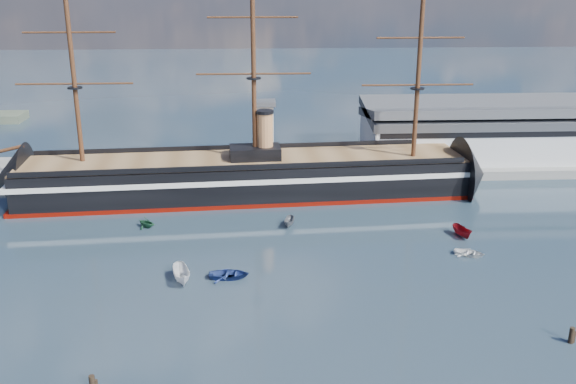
{
  "coord_description": "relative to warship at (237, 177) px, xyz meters",
  "views": [
    {
      "loc": [
        0.66,
        -63.74,
        42.32
      ],
      "look_at": [
        6.11,
        35.0,
        9.0
      ],
      "focal_mm": 40.0,
      "sensor_mm": 36.0,
      "label": 1
    }
  ],
  "objects": [
    {
      "name": "ground",
      "position": [
        2.84,
        -20.0,
        -4.04
      ],
      "size": [
        600.0,
        600.0,
        0.0
      ],
      "primitive_type": "plane",
      "color": "#1C3040",
      "rests_on": "ground"
    },
    {
      "name": "quay",
      "position": [
        12.84,
        16.0,
        -4.04
      ],
      "size": [
        180.0,
        18.0,
        2.0
      ],
      "primitive_type": "cube",
      "color": "slate",
      "rests_on": "ground"
    },
    {
      "name": "warehouse",
      "position": [
        60.84,
        20.0,
        3.95
      ],
      "size": [
        63.0,
        21.0,
        11.6
      ],
      "color": "#B7BABC",
      "rests_on": "ground"
    },
    {
      "name": "quay_tower",
      "position": [
        5.84,
        13.0,
        5.72
      ],
      "size": [
        5.0,
        5.0,
        15.0
      ],
      "color": "silver",
      "rests_on": "ground"
    },
    {
      "name": "warship",
      "position": [
        0.0,
        0.0,
        0.0
      ],
      "size": [
        113.39,
        22.18,
        53.94
      ],
      "rotation": [
        0.0,
        0.0,
        0.07
      ],
      "color": "black",
      "rests_on": "ground"
    },
    {
      "name": "motorboat_a",
      "position": [
        -7.26,
        -38.72,
        -4.04
      ],
      "size": [
        7.58,
        4.26,
        2.86
      ],
      "primitive_type": "imported",
      "rotation": [
        0.0,
        0.0,
        0.24
      ],
      "color": "silver",
      "rests_on": "ground"
    },
    {
      "name": "motorboat_b",
      "position": [
        -0.48,
        -37.68,
        -4.04
      ],
      "size": [
        1.52,
        3.72,
        1.73
      ],
      "primitive_type": "imported",
      "rotation": [
        0.0,
        0.0,
        1.56
      ],
      "color": "navy",
      "rests_on": "ground"
    },
    {
      "name": "motorboat_c",
      "position": [
        9.61,
        -17.5,
        -4.04
      ],
      "size": [
        5.25,
        2.84,
        1.99
      ],
      "primitive_type": "imported",
      "rotation": [
        0.0,
        0.0,
        -0.21
      ],
      "color": "slate",
      "rests_on": "ground"
    },
    {
      "name": "motorboat_d",
      "position": [
        -15.78,
        -16.61,
        -4.04
      ],
      "size": [
        5.54,
        6.12,
        2.13
      ],
      "primitive_type": "imported",
      "rotation": [
        0.0,
        0.0,
        0.91
      ],
      "color": "#19452B",
      "rests_on": "ground"
    },
    {
      "name": "motorboat_e",
      "position": [
        37.56,
        -31.74,
        -4.04
      ],
      "size": [
        2.35,
        3.19,
        1.38
      ],
      "primitive_type": "imported",
      "rotation": [
        0.0,
        0.0,
        1.12
      ],
      "color": "silver",
      "rests_on": "ground"
    },
    {
      "name": "motorboat_f",
      "position": [
        38.8,
        -24.05,
        -4.04
      ],
      "size": [
        6.13,
        3.53,
        2.31
      ],
      "primitive_type": "imported",
      "rotation": [
        0.0,
        0.0,
        0.26
      ],
      "color": "maroon",
      "rests_on": "ground"
    },
    {
      "name": "piling_far_right",
      "position": [
        41.61,
        -57.68,
        -4.04
      ],
      "size": [
        0.64,
        0.64,
        2.78
      ],
      "primitive_type": "cylinder",
      "color": "black",
      "rests_on": "ground"
    }
  ]
}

